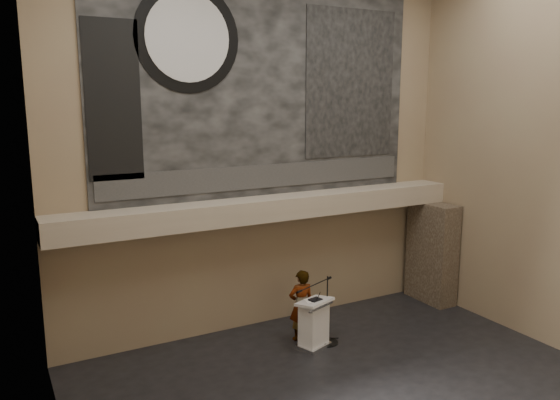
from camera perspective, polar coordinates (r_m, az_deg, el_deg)
floor at (r=10.84m, az=8.60°, el=-19.76°), size 10.00×10.00×0.00m
wall_back at (r=12.82m, az=-1.71°, el=5.20°), size 10.00×0.02×8.50m
wall_left at (r=7.53m, az=-22.40°, el=0.55°), size 0.02×8.00×8.50m
wall_right at (r=13.10m, az=26.95°, el=4.17°), size 0.02×8.00×8.50m
soffit at (r=12.65m, az=-0.86°, el=-0.82°), size 10.00×0.80×0.50m
sprinkler_left at (r=12.03m, az=-7.52°, el=-2.88°), size 0.04×0.04×0.06m
sprinkler_right at (r=13.64m, az=6.33°, el=-1.25°), size 0.04×0.04×0.06m
banner at (r=12.73m, az=-1.69°, el=11.70°), size 8.00×0.05×5.00m
banner_text_strip at (r=12.82m, az=-1.56°, el=2.51°), size 7.76×0.02×0.55m
banner_clock_rim at (r=12.05m, az=-9.61°, el=16.38°), size 2.30×0.02×2.30m
banner_clock_face at (r=12.03m, az=-9.58°, el=16.39°), size 1.84×0.02×1.84m
banner_building_print at (r=13.95m, az=7.41°, el=11.93°), size 2.60×0.02×3.60m
banner_brick_print at (r=11.56m, az=-17.03°, el=9.87°), size 1.10×0.02×3.20m
stone_pier at (r=15.37m, az=15.59°, el=-5.29°), size 0.60×1.40×2.70m
lectern at (r=12.38m, az=3.55°, el=-12.76°), size 0.90×0.76×1.14m
binder at (r=12.14m, az=3.73°, el=-10.36°), size 0.30×0.26×0.04m
papers at (r=12.11m, az=3.19°, el=-10.49°), size 0.27×0.33×0.00m
speaker_person at (r=12.63m, az=2.23°, el=-10.92°), size 0.64×0.46×1.65m
mic_stand at (r=12.69m, az=4.80°, el=-13.75°), size 1.28×0.69×1.58m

